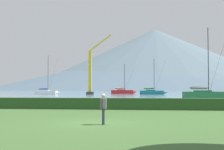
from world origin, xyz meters
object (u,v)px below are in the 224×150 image
sailboat_slip_1 (123,91)px  sailboat_slip_6 (153,92)px  sailboat_slip_3 (46,92)px  sailboat_slip_4 (206,94)px  dock_crane (91,75)px  person_seated_viewer (103,106)px

sailboat_slip_1 → sailboat_slip_6: sailboat_slip_6 is taller
sailboat_slip_3 → sailboat_slip_4: 50.99m
sailboat_slip_1 → sailboat_slip_3: bearing=-145.0°
sailboat_slip_1 → sailboat_slip_3: size_ratio=0.85×
sailboat_slip_3 → dock_crane: bearing=-0.8°
sailboat_slip_1 → sailboat_slip_3: (-22.11, -13.00, -0.06)m
sailboat_slip_3 → sailboat_slip_6: sailboat_slip_3 is taller
sailboat_slip_6 → sailboat_slip_1: bearing=141.9°
person_seated_viewer → sailboat_slip_4: bearing=68.4°
person_seated_viewer → dock_crane: 73.83m
sailboat_slip_4 → sailboat_slip_6: sailboat_slip_4 is taller
sailboat_slip_1 → dock_crane: size_ratio=0.56×
sailboat_slip_4 → sailboat_slip_6: size_ratio=1.25×
sailboat_slip_6 → sailboat_slip_4: bearing=-67.4°
person_seated_viewer → dock_crane: size_ratio=0.09×
sailboat_slip_3 → person_seated_viewer: 77.64m
sailboat_slip_3 → dock_crane: (13.66, -0.18, 5.22)m
sailboat_slip_4 → dock_crane: (-27.40, 30.05, 5.10)m
person_seated_viewer → sailboat_slip_3: bearing=106.8°
sailboat_slip_1 → sailboat_slip_3: 25.65m
person_seated_viewer → dock_crane: bearing=96.9°
sailboat_slip_4 → sailboat_slip_1: bearing=108.1°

